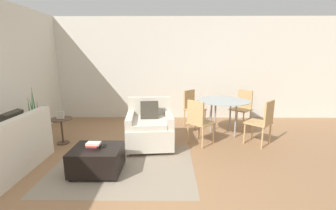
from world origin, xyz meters
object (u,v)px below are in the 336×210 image
Objects in this scene: dining_chair_near_left at (198,119)px; dining_chair_far_left at (192,106)px; potted_plant at (36,131)px; side_table at (62,126)px; ottoman at (97,159)px; dining_chair_near_right at (263,120)px; picture_frame at (60,115)px; dining_table at (224,104)px; dining_chair_far_right at (243,106)px; armchair at (150,128)px; book_stack at (94,145)px; tv_remote_primary at (105,146)px.

dining_chair_near_left is 1.00× the size of dining_chair_far_left.
side_table is (0.56, -0.06, 0.14)m from potted_plant.
dining_chair_near_left is (2.71, -0.04, 0.15)m from side_table.
dining_chair_near_right is at bearing 20.97° from ottoman.
picture_frame is at bearing -155.89° from dining_chair_far_left.
picture_frame is 3.39m from dining_table.
ottoman is at bearing -140.80° from dining_chair_far_right.
armchair reaches higher than dining_chair_near_right.
book_stack is 0.16m from tv_remote_primary.
dining_chair_near_right reaches higher than book_stack.
picture_frame is (-1.07, 1.15, 0.38)m from ottoman.
dining_table is (2.31, 1.73, 0.26)m from book_stack.
armchair is at bearing -155.51° from dining_table.
dining_chair_near_right is at bearing -0.56° from side_table.
potted_plant is at bearing 174.08° from side_table.
tv_remote_primary is at bearing -42.63° from side_table.
tv_remote_primary is at bearing -33.24° from potted_plant.
dining_chair_far_left reaches higher than dining_table.
dining_chair_near_right is at bearing 20.65° from book_stack.
book_stack is 0.23× the size of dining_chair_near_right.
dining_chair_near_left is at bearing 180.00° from dining_chair_near_right.
dining_table is at bearing 9.98° from side_table.
book_stack is 0.18× the size of dining_table.
picture_frame is at bearing 90.00° from side_table.
side_table is 4.14m from dining_chair_far_right.
dining_table is at bearing 45.00° from dining_chair_near_left.
ottoman is 0.22m from book_stack.
dining_table is at bearing 37.51° from tv_remote_primary.
dining_table reaches higher than side_table.
side_table is 0.46× the size of dining_table.
side_table is at bearing 137.37° from tv_remote_primary.
dining_chair_far_right reaches higher than ottoman.
side_table is (-1.07, 1.15, 0.15)m from ottoman.
dining_chair_near_right is (4.52, -0.10, 0.29)m from potted_plant.
book_stack is 2.90m from dining_chair_far_left.
tv_remote_primary is at bearing -159.62° from dining_chair_near_right.
dining_chair_near_left and dining_chair_near_right have the same top height.
potted_plant reaches higher than dining_table.
dining_table is 1.26× the size of dining_chair_near_right.
potted_plant reaches higher than picture_frame.
tv_remote_primary is 0.13× the size of dining_table.
book_stack is 0.40× the size of side_table.
armchair is 0.83× the size of potted_plant.
ottoman is at bearing -159.03° from dining_chair_near_right.
potted_plant is (-1.73, 1.13, -0.17)m from tv_remote_primary.
dining_chair_far_left is at bearing 135.00° from dining_chair_near_right.
dining_chair_near_left and dining_chair_far_right have the same top height.
potted_plant is at bearing 143.44° from ottoman.
armchair reaches higher than ottoman.
armchair reaches higher than picture_frame.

